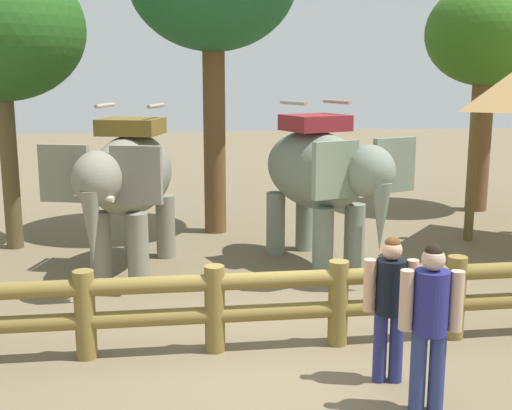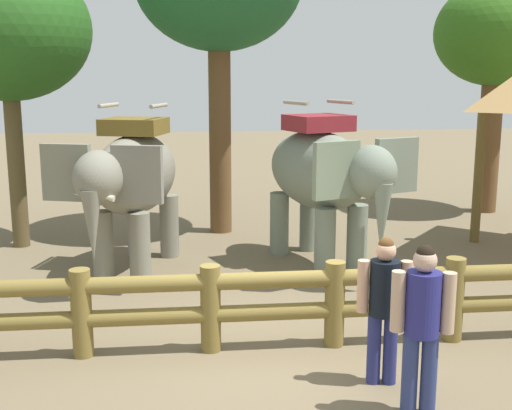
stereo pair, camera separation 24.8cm
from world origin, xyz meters
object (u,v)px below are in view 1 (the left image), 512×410
log_fence (277,300)px  tree_far_right (0,31)px  tourist_woman_in_black (430,316)px  elephant_center (321,175)px  tree_back_center (487,38)px  elephant_near_left (129,180)px  tourist_man_in_blue (390,299)px

log_fence → tree_far_right: size_ratio=1.45×
log_fence → tourist_woman_in_black: tourist_woman_in_black is taller
elephant_center → tree_back_center: bearing=39.7°
log_fence → tourist_woman_in_black: bearing=-55.6°
elephant_near_left → tree_back_center: (8.02, 3.96, 2.48)m
log_fence → tree_back_center: size_ratio=1.44×
log_fence → tree_far_right: tree_far_right is taller
tourist_man_in_blue → tree_back_center: 10.32m
elephant_near_left → tourist_woman_in_black: bearing=-59.3°
elephant_near_left → tourist_man_in_blue: bearing=-57.0°
elephant_near_left → tourist_woman_in_black: 5.96m
tree_back_center → elephant_near_left: bearing=-153.7°
tourist_woman_in_black → tourist_man_in_blue: size_ratio=1.06×
elephant_center → tourist_man_in_blue: bearing=-94.1°
tree_far_right → elephant_center: bearing=-19.7°
elephant_near_left → tree_far_right: size_ratio=0.62×
log_fence → tree_back_center: (6.17, 7.35, 3.43)m
tree_back_center → tree_far_right: size_ratio=1.01×
elephant_center → tourist_man_in_blue: size_ratio=2.09×
elephant_center → log_fence: bearing=-111.8°
elephant_near_left → tree_far_right: bearing=139.9°
elephant_near_left → tree_back_center: tree_back_center is taller
elephant_center → tree_far_right: size_ratio=0.63×
tourist_woman_in_black → tourist_man_in_blue: 0.69m
tree_far_right → log_fence: bearing=-52.1°
elephant_center → elephant_near_left: bearing=179.1°
elephant_center → tree_back_center: 6.75m
tourist_woman_in_black → tree_back_center: 10.79m
elephant_near_left → tree_back_center: bearing=26.3°
log_fence → elephant_center: 3.72m
tree_back_center → tourist_man_in_blue: bearing=-121.5°
elephant_center → tourist_woman_in_black: elephant_center is taller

